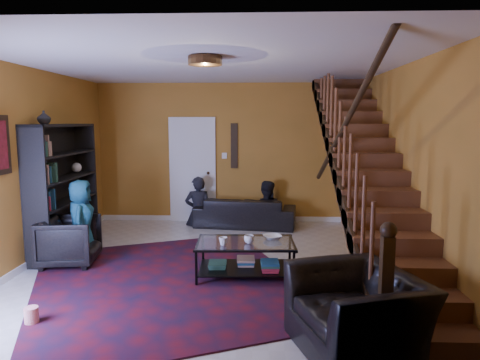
# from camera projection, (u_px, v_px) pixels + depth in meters

# --- Properties ---
(floor) EXTENTS (5.50, 5.50, 0.00)m
(floor) POSITION_uv_depth(u_px,v_px,m) (214.00, 265.00, 6.13)
(floor) COLOR beige
(floor) RESTS_ON ground
(room) EXTENTS (5.50, 5.50, 5.50)m
(room) POSITION_uv_depth(u_px,v_px,m) (146.00, 236.00, 7.49)
(room) COLOR #B97629
(room) RESTS_ON ground
(staircase) EXTENTS (0.95, 5.02, 3.18)m
(staircase) POSITION_uv_depth(u_px,v_px,m) (367.00, 169.00, 5.85)
(staircase) COLOR brown
(staircase) RESTS_ON floor
(bookshelf) EXTENTS (0.35, 1.80, 2.00)m
(bookshelf) POSITION_uv_depth(u_px,v_px,m) (64.00, 191.00, 6.68)
(bookshelf) COLOR black
(bookshelf) RESTS_ON floor
(door) EXTENTS (0.82, 0.05, 2.05)m
(door) POSITION_uv_depth(u_px,v_px,m) (193.00, 171.00, 8.71)
(door) COLOR silver
(door) RESTS_ON floor
(wall_hanging) EXTENTS (0.14, 0.03, 0.90)m
(wall_hanging) POSITION_uv_depth(u_px,v_px,m) (234.00, 146.00, 8.61)
(wall_hanging) COLOR black
(wall_hanging) RESTS_ON room
(ceiling_fixture) EXTENTS (0.40, 0.40, 0.10)m
(ceiling_fixture) POSITION_uv_depth(u_px,v_px,m) (205.00, 61.00, 4.96)
(ceiling_fixture) COLOR #3F2814
(ceiling_fixture) RESTS_ON room
(rug) EXTENTS (4.33, 4.58, 0.02)m
(rug) POSITION_uv_depth(u_px,v_px,m) (168.00, 282.00, 5.46)
(rug) COLOR #4E0D16
(rug) RESTS_ON floor
(sofa) EXTENTS (2.02, 1.00, 0.57)m
(sofa) POSITION_uv_depth(u_px,v_px,m) (245.00, 212.00, 8.35)
(sofa) COLOR black
(sofa) RESTS_ON floor
(armchair_left) EXTENTS (0.85, 0.83, 0.69)m
(armchair_left) POSITION_uv_depth(u_px,v_px,m) (70.00, 241.00, 6.08)
(armchair_left) COLOR black
(armchair_left) RESTS_ON floor
(armchair_right) EXTENTS (1.26, 1.35, 0.72)m
(armchair_right) POSITION_uv_depth(u_px,v_px,m) (356.00, 312.00, 3.79)
(armchair_right) COLOR black
(armchair_right) RESTS_ON floor
(person_adult_a) EXTENTS (0.56, 0.41, 1.42)m
(person_adult_a) POSITION_uv_depth(u_px,v_px,m) (198.00, 212.00, 8.44)
(person_adult_a) COLOR black
(person_adult_a) RESTS_ON sofa
(person_adult_b) EXTENTS (0.72, 0.59, 1.34)m
(person_adult_b) POSITION_uv_depth(u_px,v_px,m) (266.00, 215.00, 8.39)
(person_adult_b) COLOR black
(person_adult_b) RESTS_ON sofa
(person_child) EXTENTS (0.50, 0.66, 1.20)m
(person_child) POSITION_uv_depth(u_px,v_px,m) (81.00, 221.00, 6.24)
(person_child) COLOR #1C546A
(person_child) RESTS_ON armchair_left
(coffee_table) EXTENTS (1.29, 0.79, 0.48)m
(coffee_table) POSITION_uv_depth(u_px,v_px,m) (246.00, 257.00, 5.61)
(coffee_table) COLOR black
(coffee_table) RESTS_ON floor
(cup_a) EXTENTS (0.15, 0.15, 0.10)m
(cup_a) POSITION_uv_depth(u_px,v_px,m) (249.00, 239.00, 5.50)
(cup_a) COLOR #999999
(cup_a) RESTS_ON coffee_table
(cup_b) EXTENTS (0.14, 0.14, 0.10)m
(cup_b) POSITION_uv_depth(u_px,v_px,m) (223.00, 241.00, 5.41)
(cup_b) COLOR #999999
(cup_b) RESTS_ON coffee_table
(bowl) EXTENTS (0.31, 0.31, 0.06)m
(bowl) POSITION_uv_depth(u_px,v_px,m) (272.00, 237.00, 5.68)
(bowl) COLOR #999999
(bowl) RESTS_ON coffee_table
(vase) EXTENTS (0.18, 0.18, 0.19)m
(vase) POSITION_uv_depth(u_px,v_px,m) (44.00, 117.00, 6.04)
(vase) COLOR #999999
(vase) RESTS_ON bookshelf
(popcorn_bucket) EXTENTS (0.18, 0.18, 0.16)m
(popcorn_bucket) POSITION_uv_depth(u_px,v_px,m) (31.00, 315.00, 4.32)
(popcorn_bucket) COLOR red
(popcorn_bucket) RESTS_ON rug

